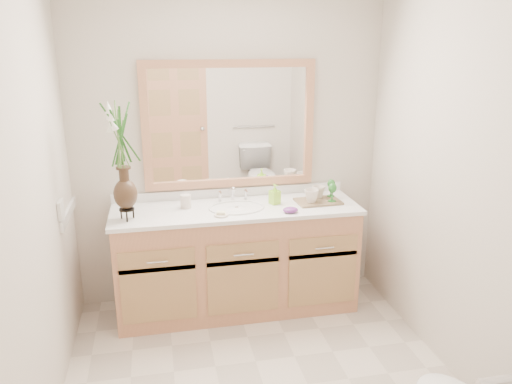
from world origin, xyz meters
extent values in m
cube|color=beige|center=(0.00, 1.30, 1.20)|extent=(2.40, 0.02, 2.40)
cube|color=beige|center=(0.00, -1.30, 1.20)|extent=(2.40, 0.02, 2.40)
cube|color=beige|center=(-1.20, 0.00, 1.20)|extent=(0.02, 2.60, 2.40)
cube|color=beige|center=(1.20, 0.00, 1.20)|extent=(0.02, 2.60, 2.40)
cube|color=tan|center=(0.00, 1.01, 0.40)|extent=(1.80, 0.55, 0.80)
cube|color=white|center=(0.00, 1.01, 0.82)|extent=(1.84, 0.57, 0.03)
ellipsoid|color=white|center=(0.00, 0.99, 0.78)|extent=(0.38, 0.30, 0.12)
cylinder|color=silver|center=(0.00, 1.17, 0.89)|extent=(0.02, 0.02, 0.11)
cylinder|color=silver|center=(-0.10, 1.17, 0.87)|extent=(0.02, 0.02, 0.08)
cylinder|color=silver|center=(0.10, 1.17, 0.87)|extent=(0.02, 0.02, 0.08)
cube|color=white|center=(0.00, 1.28, 1.41)|extent=(1.20, 0.01, 0.85)
cube|color=tan|center=(0.00, 1.28, 1.86)|extent=(1.32, 0.04, 0.06)
cube|color=tan|center=(0.00, 1.28, 0.95)|extent=(1.32, 0.04, 0.06)
cube|color=tan|center=(-0.63, 1.28, 1.41)|extent=(0.06, 0.04, 0.85)
cube|color=tan|center=(0.63, 1.28, 1.41)|extent=(0.06, 0.04, 0.85)
cube|color=white|center=(-1.19, 0.76, 0.98)|extent=(0.02, 0.12, 0.12)
cylinder|color=black|center=(-0.78, 0.91, 0.91)|extent=(0.10, 0.10, 0.01)
ellipsoid|color=#2E2114|center=(-0.78, 0.91, 1.02)|extent=(0.16, 0.16, 0.21)
cylinder|color=#2E2114|center=(-0.78, 0.91, 1.15)|extent=(0.07, 0.07, 0.09)
cylinder|color=#4C7A33|center=(-0.78, 0.91, 1.40)|extent=(0.06, 0.06, 0.38)
cylinder|color=beige|center=(-0.37, 1.08, 0.88)|extent=(0.08, 0.08, 0.10)
cylinder|color=beige|center=(-0.14, 0.85, 0.84)|extent=(0.10, 0.10, 0.01)
cube|color=beige|center=(-0.14, 0.85, 0.85)|extent=(0.07, 0.06, 0.02)
imported|color=#96DE34|center=(0.30, 1.04, 0.90)|extent=(0.08, 0.08, 0.14)
ellipsoid|color=#642673|center=(0.37, 0.82, 0.85)|extent=(0.14, 0.13, 0.04)
cube|color=brown|center=(0.64, 1.00, 0.84)|extent=(0.35, 0.24, 0.02)
imported|color=beige|center=(0.57, 0.97, 0.90)|extent=(0.13, 0.12, 0.11)
imported|color=beige|center=(0.66, 1.06, 0.90)|extent=(0.14, 0.14, 0.10)
cylinder|color=#246D24|center=(0.73, 0.96, 0.85)|extent=(0.06, 0.06, 0.01)
cylinder|color=#246D24|center=(0.73, 0.96, 0.90)|extent=(0.01, 0.01, 0.09)
ellipsoid|color=#246D24|center=(0.73, 0.96, 0.95)|extent=(0.06, 0.06, 0.08)
cylinder|color=#246D24|center=(0.77, 1.08, 0.85)|extent=(0.06, 0.06, 0.01)
cylinder|color=#246D24|center=(0.77, 1.08, 0.89)|extent=(0.01, 0.01, 0.09)
ellipsoid|color=#246D24|center=(0.77, 1.08, 0.95)|extent=(0.06, 0.06, 0.07)
camera|label=1|loc=(-0.56, -2.46, 2.03)|focal=35.00mm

